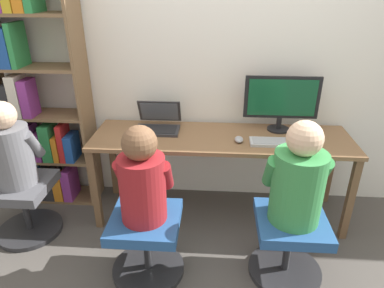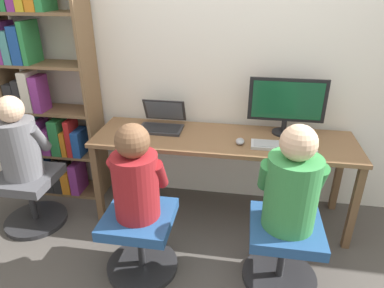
{
  "view_description": "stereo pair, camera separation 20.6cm",
  "coord_description": "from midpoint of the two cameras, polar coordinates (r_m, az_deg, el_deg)",
  "views": [
    {
      "loc": [
        -0.06,
        -2.09,
        1.77
      ],
      "look_at": [
        -0.21,
        0.11,
        0.72
      ],
      "focal_mm": 32.0,
      "sensor_mm": 36.0,
      "label": 1
    },
    {
      "loc": [
        0.15,
        -2.07,
        1.77
      ],
      "look_at": [
        -0.21,
        0.11,
        0.72
      ],
      "focal_mm": 32.0,
      "sensor_mm": 36.0,
      "label": 2
    }
  ],
  "objects": [
    {
      "name": "office_chair_left",
      "position": [
        2.33,
        13.3,
        -15.71
      ],
      "size": [
        0.48,
        0.48,
        0.44
      ],
      "color": "#262628",
      "rests_on": "ground_plane"
    },
    {
      "name": "computer_mouse_by_keyboard",
      "position": [
        2.5,
        5.5,
        0.72
      ],
      "size": [
        0.06,
        0.09,
        0.04
      ],
      "color": "#99999E",
      "rests_on": "desk"
    },
    {
      "name": "desktop_monitor",
      "position": [
        2.68,
        12.57,
        6.94
      ],
      "size": [
        0.57,
        0.17,
        0.43
      ],
      "color": "black",
      "rests_on": "desk"
    },
    {
      "name": "office_chair_side",
      "position": [
        2.94,
        -28.04,
        -8.88
      ],
      "size": [
        0.48,
        0.48,
        0.44
      ],
      "color": "#262628",
      "rests_on": "ground_plane"
    },
    {
      "name": "keyboard",
      "position": [
        2.52,
        12.43,
        0.23
      ],
      "size": [
        0.45,
        0.14,
        0.03
      ],
      "color": "#B2B2B7",
      "rests_on": "desk"
    },
    {
      "name": "person_at_laptop",
      "position": [
        2.05,
        -11.18,
        -5.86
      ],
      "size": [
        0.34,
        0.29,
        0.61
      ],
      "color": "maroon",
      "rests_on": "office_chair_right"
    },
    {
      "name": "bookshelf",
      "position": [
        3.07,
        -27.22,
        6.56
      ],
      "size": [
        0.74,
        0.28,
        1.95
      ],
      "color": "brown",
      "rests_on": "ground_plane"
    },
    {
      "name": "laptop",
      "position": [
        2.73,
        -7.86,
        3.33
      ],
      "size": [
        0.34,
        0.3,
        0.21
      ],
      "color": "#2D2D30",
      "rests_on": "desk"
    },
    {
      "name": "desk",
      "position": [
        2.62,
        2.61,
        -0.26
      ],
      "size": [
        1.96,
        0.56,
        0.7
      ],
      "color": "brown",
      "rests_on": "ground_plane"
    },
    {
      "name": "wall_back",
      "position": [
        2.75,
        3.12,
        15.69
      ],
      "size": [
        10.0,
        0.05,
        2.6
      ],
      "color": "white",
      "rests_on": "ground_plane"
    },
    {
      "name": "person_near_shelf",
      "position": [
        2.73,
        -29.94,
        -0.8
      ],
      "size": [
        0.35,
        0.3,
        0.62
      ],
      "color": "slate",
      "rests_on": "office_chair_side"
    },
    {
      "name": "ground_plane",
      "position": [
        2.73,
        2.17,
        -14.87
      ],
      "size": [
        14.0,
        14.0,
        0.0
      ],
      "primitive_type": "plane",
      "color": "#4C4742"
    },
    {
      "name": "office_chair_right",
      "position": [
        2.32,
        -10.22,
        -15.67
      ],
      "size": [
        0.48,
        0.48,
        0.44
      ],
      "color": "#262628",
      "rests_on": "ground_plane"
    },
    {
      "name": "person_at_monitor",
      "position": [
        2.06,
        14.58,
        -5.76
      ],
      "size": [
        0.38,
        0.32,
        0.64
      ],
      "color": "#388C47",
      "rests_on": "office_chair_left"
    }
  ]
}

